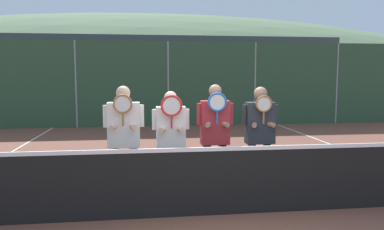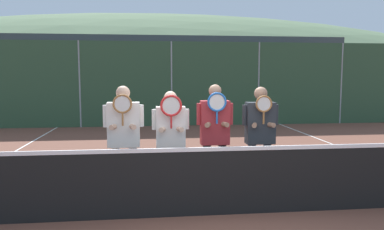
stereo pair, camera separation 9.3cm
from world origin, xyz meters
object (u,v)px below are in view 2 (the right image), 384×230
Objects in this scene: player_rightmost at (260,131)px; player_center_left at (171,135)px; player_leftmost at (124,133)px; car_far_left at (27,99)px; player_center_right at (215,132)px; car_left_of_center at (147,99)px; car_center at (256,97)px.

player_center_left is at bearing -177.88° from player_rightmost.
player_leftmost is 2.20m from player_rightmost.
player_center_left is 12.93m from car_far_left.
car_far_left is (-6.49, 11.59, -0.18)m from player_center_right.
player_center_right is (0.70, -0.03, 0.05)m from player_center_left.
player_leftmost is 1.05× the size of player_center_left.
car_left_of_center is (-1.92, 11.57, -0.21)m from player_rightmost.
car_far_left is at bearing 122.23° from player_rightmost.
player_center_right reaches higher than car_far_left.
player_leftmost is 1.01× the size of player_rightmost.
car_far_left is at bearing 116.57° from player_center_left.
player_center_left is 0.37× the size of car_far_left.
car_far_left is (-5.05, 11.59, -0.19)m from player_leftmost.
player_center_left is at bearing -87.77° from car_left_of_center.
car_far_left is 5.33m from car_left_of_center.
player_leftmost reaches higher than player_rightmost.
player_rightmost reaches higher than car_far_left.
player_center_left is 0.40× the size of car_left_of_center.
car_far_left reaches higher than player_center_left.
player_center_left is 0.94× the size of player_center_right.
player_center_left reaches higher than car_left_of_center.
player_center_right is 0.43× the size of car_left_of_center.
car_center is at bearing 74.20° from player_rightmost.
car_left_of_center is 5.19m from car_center.
player_center_right reaches higher than player_center_left.
player_center_right is (1.43, 0.00, -0.01)m from player_leftmost.
player_center_right is at bearing 0.06° from player_leftmost.
player_rightmost is (2.20, 0.09, -0.02)m from player_leftmost.
car_center is (4.03, 11.60, -0.16)m from player_center_right.
player_rightmost is 0.42× the size of car_left_of_center.
car_center is (4.73, 11.57, -0.11)m from player_center_left.
player_center_right reaches higher than player_rightmost.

